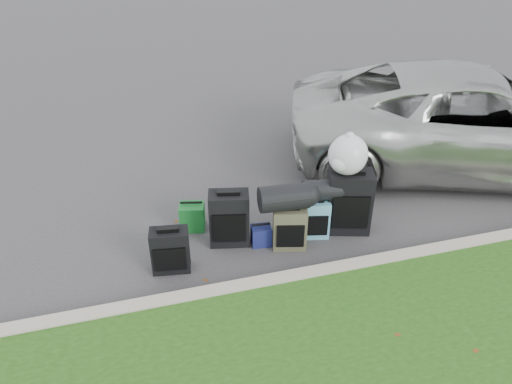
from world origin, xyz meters
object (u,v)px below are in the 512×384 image
object	(u,v)px
suitcase_teal	(315,219)
tote_navy	(261,236)
suv	(473,119)
tote_green	(192,217)
suitcase_olive	(290,228)
suitcase_large_black_right	(349,202)
suitcase_small_black	(170,250)
suitcase_large_black_left	(229,218)

from	to	relation	value
suitcase_teal	tote_navy	size ratio (longest dim) A/B	1.98
suv	tote_green	bearing A→B (deg)	117.76
suitcase_olive	tote_navy	world-z (taller)	suitcase_olive
suitcase_large_black_right	tote_green	bearing A→B (deg)	-179.59
suitcase_large_black_right	tote_green	size ratio (longest dim) A/B	2.35
suitcase_small_black	tote_green	world-z (taller)	suitcase_small_black
suitcase_large_black_left	suitcase_teal	bearing A→B (deg)	4.08
suv	tote_green	size ratio (longest dim) A/B	15.77
suitcase_large_black_left	suv	bearing A→B (deg)	26.57
tote_green	tote_navy	world-z (taller)	tote_green
suitcase_small_black	suitcase_olive	bearing A→B (deg)	10.62
suitcase_olive	tote_green	bearing A→B (deg)	161.74
suv	tote_navy	world-z (taller)	suv
suv	suitcase_olive	size ratio (longest dim) A/B	10.08
suv	tote_green	xyz separation A→B (m)	(-4.56, -0.60, -0.61)
suitcase_small_black	suitcase_large_black_right	xyz separation A→B (m)	(2.33, 0.19, 0.15)
suitcase_olive	suitcase_large_black_left	bearing A→B (deg)	171.93
suitcase_teal	tote_green	bearing A→B (deg)	171.70
tote_navy	suitcase_olive	bearing A→B (deg)	-16.64
suitcase_olive	suitcase_large_black_right	size ratio (longest dim) A/B	0.67
tote_green	suv	bearing A→B (deg)	21.44
suitcase_teal	tote_green	world-z (taller)	suitcase_teal
suitcase_large_black_left	suitcase_teal	distance (m)	1.10
suitcase_large_black_left	tote_navy	xyz separation A→B (m)	(0.37, -0.16, -0.23)
suitcase_olive	tote_green	xyz separation A→B (m)	(-1.10, 0.72, -0.10)
suitcase_teal	tote_green	xyz separation A→B (m)	(-1.49, 0.59, -0.08)
suitcase_small_black	tote_navy	bearing A→B (deg)	17.71
tote_green	suitcase_olive	bearing A→B (deg)	-19.18
suv	suitcase_teal	distance (m)	3.34
tote_green	tote_navy	distance (m)	0.97
suitcase_large_black_right	suitcase_teal	bearing A→B (deg)	-161.23
suitcase_teal	suv	bearing A→B (deg)	34.43
suitcase_olive	tote_navy	size ratio (longest dim) A/B	2.15
tote_navy	suitcase_large_black_left	bearing A→B (deg)	162.29
tote_green	suitcase_large_black_right	bearing A→B (deg)	-2.41
suv	suitcase_large_black_left	size ratio (longest dim) A/B	7.96
suitcase_large_black_right	tote_green	xyz separation A→B (m)	(-1.95, 0.57, -0.24)
suv	suitcase_teal	bearing A→B (deg)	131.40
suitcase_small_black	suitcase_teal	distance (m)	1.87
suv	suitcase_large_black_left	distance (m)	4.30
suitcase_small_black	tote_navy	distance (m)	1.18
suitcase_small_black	suitcase_large_black_left	world-z (taller)	suitcase_large_black_left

